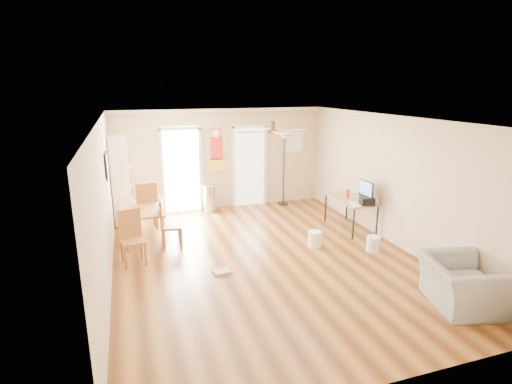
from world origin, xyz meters
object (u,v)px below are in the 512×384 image
object	(u,v)px
dining_chair_right_b	(172,224)
computer_desk	(350,213)
printer	(367,201)
armchair	(460,284)
wastebasket_b	(373,244)
dining_chair_near	(133,239)
torchiere_lamp	(284,169)
bookshelf	(121,179)
dining_table	(142,223)
dining_chair_right_a	(170,219)
trash_can	(210,199)
wastebasket_a	(315,239)
dining_chair_far	(146,205)

from	to	relation	value
dining_chair_right_b	computer_desk	bearing A→B (deg)	-83.25
printer	armchair	world-z (taller)	printer
computer_desk	wastebasket_b	world-z (taller)	computer_desk
wastebasket_b	dining_chair_near	bearing A→B (deg)	169.08
torchiere_lamp	wastebasket_b	distance (m)	3.69
bookshelf	printer	xyz separation A→B (m)	(4.98, -2.69, -0.23)
dining_table	armchair	size ratio (longest dim) A/B	1.24
dining_table	dining_chair_right_a	xyz separation A→B (m)	(0.55, -0.34, 0.15)
dining_chair_right_a	dining_chair_right_b	distance (m)	0.32
torchiere_lamp	computer_desk	size ratio (longest dim) A/B	1.49
trash_can	wastebasket_a	xyz separation A→B (m)	(1.54, -2.91, -0.19)
bookshelf	dining_chair_near	world-z (taller)	bookshelf
dining_chair_right_a	dining_chair_far	distance (m)	1.03
dining_chair_near	wastebasket_a	xyz separation A→B (m)	(3.52, -0.28, -0.34)
dining_table	dining_chair_far	distance (m)	0.64
dining_chair_far	printer	size ratio (longest dim) A/B	3.50
dining_chair_right_b	wastebasket_a	distance (m)	2.90
dining_chair_far	bookshelf	bearing A→B (deg)	-65.86
dining_chair_near	dining_chair_far	distance (m)	1.88
bookshelf	dining_chair_right_b	world-z (taller)	bookshelf
dining_table	trash_can	world-z (taller)	trash_can
printer	wastebasket_b	distance (m)	1.07
dining_chair_right_a	dining_chair_right_b	xyz separation A→B (m)	(0.00, -0.32, 0.01)
dining_chair_far	armchair	xyz separation A→B (m)	(4.18, -4.84, -0.20)
torchiere_lamp	wastebasket_a	distance (m)	3.13
bookshelf	trash_can	xyz separation A→B (m)	(2.13, 0.02, -0.67)
dining_chair_right_b	trash_can	size ratio (longest dim) A/B	1.42
wastebasket_b	computer_desk	bearing A→B (deg)	79.36
bookshelf	dining_chair_right_a	distance (m)	2.01
dining_chair_right_b	dining_chair_far	distance (m)	1.33
printer	armchair	size ratio (longest dim) A/B	0.29
printer	wastebasket_a	bearing A→B (deg)	-152.22
wastebasket_a	printer	bearing A→B (deg)	9.02
trash_can	wastebasket_b	size ratio (longest dim) A/B	2.28
trash_can	wastebasket_a	bearing A→B (deg)	-62.08
dining_chair_right_a	dining_chair_far	xyz separation A→B (m)	(-0.43, 0.93, 0.06)
dining_table	wastebasket_b	bearing A→B (deg)	-26.33
dining_chair_right_a	armchair	distance (m)	5.41
dining_chair_right_b	computer_desk	world-z (taller)	dining_chair_right_b
dining_chair_far	trash_can	bearing A→B (deg)	-162.59
dining_chair_far	armchair	distance (m)	6.40
torchiere_lamp	trash_can	bearing A→B (deg)	-178.25
dining_chair_near	printer	bearing A→B (deg)	-10.48
trash_can	torchiere_lamp	bearing A→B (deg)	1.75
dining_chair_right_a	dining_chair_near	size ratio (longest dim) A/B	0.99
dining_table	trash_can	distance (m)	2.24
printer	wastebasket_b	bearing A→B (deg)	-93.41
dining_chair_far	printer	bearing A→B (deg)	148.46
dining_chair_far	computer_desk	world-z (taller)	dining_chair_far
trash_can	armchair	world-z (taller)	armchair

